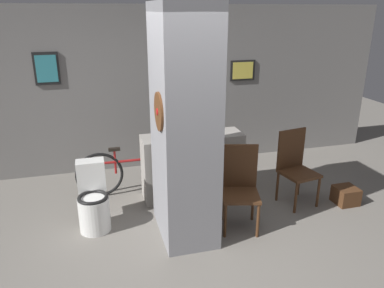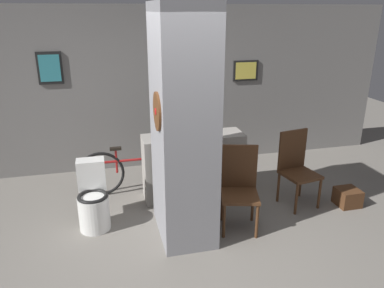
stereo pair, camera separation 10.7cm
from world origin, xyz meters
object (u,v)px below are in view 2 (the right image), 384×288
(chair_by_doorway, at_px, (296,166))
(bicycle, at_px, (133,170))
(bottle_tall, at_px, (178,131))
(chair_near_pillar, at_px, (239,185))
(toilet, at_px, (93,201))

(chair_by_doorway, height_order, bicycle, chair_by_doorway)
(bicycle, bearing_deg, bottle_tall, -30.75)
(chair_near_pillar, xyz_separation_m, chair_by_doorway, (0.96, 0.37, 0.00))
(toilet, xyz_separation_m, bicycle, (0.56, 0.80, 0.00))
(bicycle, bearing_deg, toilet, -125.01)
(chair_near_pillar, relative_size, bottle_tall, 3.91)
(bottle_tall, bearing_deg, chair_near_pillar, -56.74)
(toilet, height_order, bicycle, toilet)
(bicycle, bearing_deg, chair_by_doorway, -21.61)
(chair_near_pillar, bearing_deg, toilet, -178.42)
(toilet, relative_size, chair_by_doorway, 0.80)
(chair_near_pillar, bearing_deg, bottle_tall, 138.20)
(chair_near_pillar, distance_m, chair_by_doorway, 1.02)
(bottle_tall, bearing_deg, toilet, -159.01)
(bicycle, distance_m, bottle_tall, 0.95)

